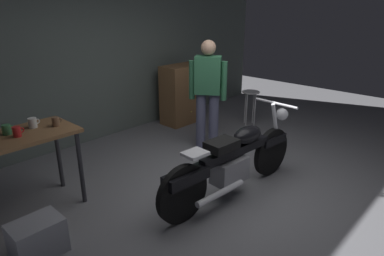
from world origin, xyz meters
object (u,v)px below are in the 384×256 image
(mug_red_diner, at_px, (17,132))
(mug_green_speckled, at_px, (7,130))
(motorcycle, at_px, (234,160))
(wooden_dresser, at_px, (182,94))
(person_standing, at_px, (208,91))
(storage_bin, at_px, (38,238))
(mug_white_ceramic, at_px, (33,123))
(shop_stool, at_px, (250,99))
(mug_brown_stoneware, at_px, (56,122))

(mug_red_diner, distance_m, mug_green_speckled, 0.15)
(motorcycle, bearing_deg, wooden_dresser, 61.20)
(person_standing, distance_m, mug_green_speckled, 2.75)
(storage_bin, height_order, mug_red_diner, mug_red_diner)
(wooden_dresser, relative_size, storage_bin, 2.50)
(mug_white_ceramic, distance_m, mug_green_speckled, 0.27)
(motorcycle, bearing_deg, shop_stool, 33.84)
(shop_stool, height_order, mug_red_diner, mug_red_diner)
(mug_brown_stoneware, xyz_separation_m, mug_green_speckled, (-0.46, 0.12, -0.00))
(mug_red_diner, bearing_deg, wooden_dresser, 16.27)
(person_standing, bearing_deg, mug_red_diner, 52.16)
(shop_stool, height_order, mug_brown_stoneware, mug_brown_stoneware)
(mug_brown_stoneware, distance_m, mug_white_ceramic, 0.23)
(person_standing, distance_m, mug_red_diner, 2.69)
(shop_stool, xyz_separation_m, mug_brown_stoneware, (-3.66, 0.08, 0.45))
(wooden_dresser, xyz_separation_m, mug_red_diner, (-3.32, -0.97, 0.40))
(motorcycle, bearing_deg, mug_red_diner, 147.51)
(mug_brown_stoneware, relative_size, mug_white_ceramic, 0.87)
(person_standing, relative_size, mug_brown_stoneware, 15.30)
(mug_red_diner, height_order, mug_white_ceramic, mug_white_ceramic)
(person_standing, distance_m, storage_bin, 3.04)
(wooden_dresser, relative_size, mug_green_speckled, 9.14)
(wooden_dresser, xyz_separation_m, mug_white_ceramic, (-3.10, -0.81, 0.40))
(shop_stool, xyz_separation_m, mug_red_diner, (-4.08, 0.06, 0.45))
(motorcycle, relative_size, mug_red_diner, 19.66)
(mug_red_diner, xyz_separation_m, mug_green_speckled, (-0.05, 0.14, -0.00))
(person_standing, relative_size, wooden_dresser, 1.52)
(mug_white_ceramic, bearing_deg, mug_brown_stoneware, -34.60)
(storage_bin, height_order, mug_brown_stoneware, mug_brown_stoneware)
(shop_stool, height_order, mug_white_ceramic, mug_white_ceramic)
(motorcycle, height_order, wooden_dresser, wooden_dresser)
(mug_green_speckled, bearing_deg, storage_bin, -101.85)
(wooden_dresser, height_order, mug_red_diner, wooden_dresser)
(motorcycle, height_order, storage_bin, motorcycle)
(shop_stool, distance_m, mug_brown_stoneware, 3.69)
(shop_stool, bearing_deg, mug_brown_stoneware, 178.71)
(shop_stool, xyz_separation_m, wooden_dresser, (-0.76, 1.03, 0.05))
(shop_stool, relative_size, mug_brown_stoneware, 5.86)
(mug_white_ceramic, bearing_deg, storage_bin, -117.58)
(mug_green_speckled, bearing_deg, wooden_dresser, 13.75)
(mug_brown_stoneware, bearing_deg, mug_red_diner, -176.95)
(wooden_dresser, bearing_deg, mug_red_diner, -163.73)
(motorcycle, relative_size, mug_green_speckled, 18.20)
(person_standing, height_order, mug_green_speckled, person_standing)
(person_standing, bearing_deg, mug_green_speckled, 49.23)
(shop_stool, height_order, mug_green_speckled, mug_green_speckled)
(person_standing, xyz_separation_m, mug_red_diner, (-2.69, 0.20, 0.03))
(wooden_dresser, relative_size, mug_red_diner, 9.88)
(mug_green_speckled, bearing_deg, mug_white_ceramic, 2.02)
(shop_stool, distance_m, mug_white_ceramic, 3.89)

